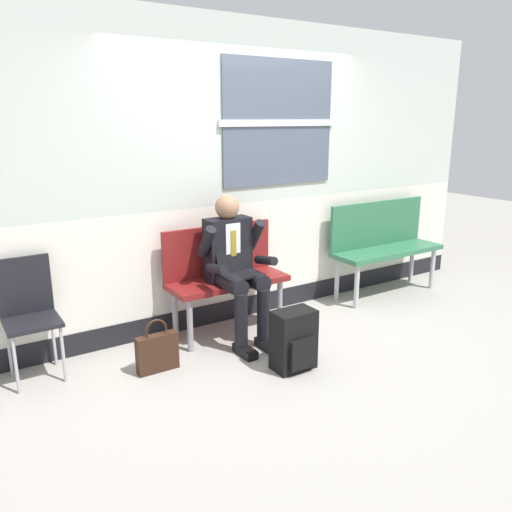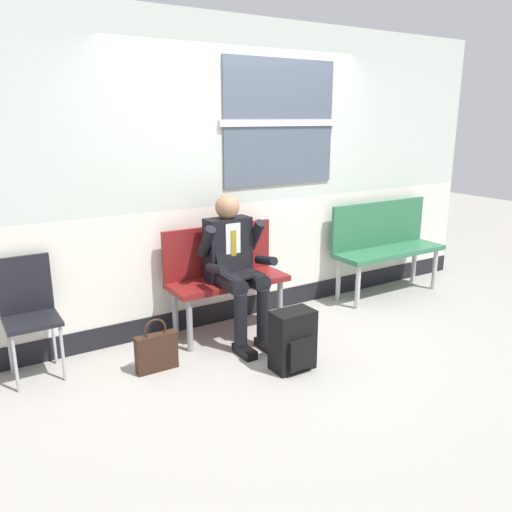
{
  "view_description": "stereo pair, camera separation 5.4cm",
  "coord_description": "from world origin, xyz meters",
  "px_view_note": "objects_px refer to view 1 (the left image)",
  "views": [
    {
      "loc": [
        -2.45,
        -3.44,
        1.9
      ],
      "look_at": [
        -0.16,
        0.11,
        0.75
      ],
      "focal_mm": 35.85,
      "sensor_mm": 36.0,
      "label": 1
    },
    {
      "loc": [
        -2.4,
        -3.47,
        1.9
      ],
      "look_at": [
        -0.16,
        0.11,
        0.75
      ],
      "focal_mm": 35.85,
      "sensor_mm": 36.0,
      "label": 2
    }
  ],
  "objects_px": {
    "person_seated": "(235,264)",
    "backpack": "(294,341)",
    "bench_empty": "(383,240)",
    "folding_chair": "(29,307)",
    "handbag": "(157,352)",
    "bench_with_person": "(224,271)"
  },
  "relations": [
    {
      "from": "person_seated",
      "to": "backpack",
      "type": "relative_size",
      "value": 2.66
    },
    {
      "from": "bench_empty",
      "to": "folding_chair",
      "type": "xyz_separation_m",
      "value": [
        -3.62,
        0.05,
        -0.05
      ]
    },
    {
      "from": "bench_empty",
      "to": "folding_chair",
      "type": "distance_m",
      "value": 3.62
    },
    {
      "from": "person_seated",
      "to": "handbag",
      "type": "xyz_separation_m",
      "value": [
        -0.82,
        -0.19,
        -0.52
      ]
    },
    {
      "from": "backpack",
      "to": "bench_empty",
      "type": "bearing_deg",
      "value": 26.17
    },
    {
      "from": "bench_empty",
      "to": "backpack",
      "type": "xyz_separation_m",
      "value": [
        -1.91,
        -0.94,
        -0.36
      ]
    },
    {
      "from": "handbag",
      "to": "bench_empty",
      "type": "bearing_deg",
      "value": 8.14
    },
    {
      "from": "handbag",
      "to": "backpack",
      "type": "bearing_deg",
      "value": -30.52
    },
    {
      "from": "backpack",
      "to": "folding_chair",
      "type": "xyz_separation_m",
      "value": [
        -1.71,
        0.99,
        0.31
      ]
    },
    {
      "from": "bench_with_person",
      "to": "bench_empty",
      "type": "bearing_deg",
      "value": 0.16
    },
    {
      "from": "bench_with_person",
      "to": "handbag",
      "type": "xyz_separation_m",
      "value": [
        -0.82,
        -0.4,
        -0.41
      ]
    },
    {
      "from": "person_seated",
      "to": "handbag",
      "type": "bearing_deg",
      "value": -166.6
    },
    {
      "from": "handbag",
      "to": "folding_chair",
      "type": "bearing_deg",
      "value": 150.51
    },
    {
      "from": "bench_empty",
      "to": "person_seated",
      "type": "relative_size",
      "value": 1.05
    },
    {
      "from": "bench_with_person",
      "to": "bench_empty",
      "type": "distance_m",
      "value": 2.0
    },
    {
      "from": "person_seated",
      "to": "handbag",
      "type": "distance_m",
      "value": 0.99
    },
    {
      "from": "bench_with_person",
      "to": "handbag",
      "type": "bearing_deg",
      "value": -154.05
    },
    {
      "from": "bench_empty",
      "to": "folding_chair",
      "type": "height_order",
      "value": "bench_empty"
    },
    {
      "from": "person_seated",
      "to": "folding_chair",
      "type": "xyz_separation_m",
      "value": [
        -1.62,
        0.26,
        -0.14
      ]
    },
    {
      "from": "handbag",
      "to": "person_seated",
      "type": "bearing_deg",
      "value": 13.4
    },
    {
      "from": "bench_empty",
      "to": "person_seated",
      "type": "height_order",
      "value": "person_seated"
    },
    {
      "from": "bench_with_person",
      "to": "folding_chair",
      "type": "distance_m",
      "value": 1.62
    }
  ]
}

